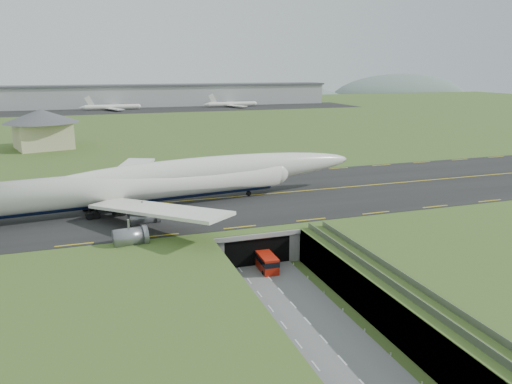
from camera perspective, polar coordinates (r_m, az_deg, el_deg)
name	(u,v)px	position (r m, az deg, el deg)	size (l,w,h in m)	color
ground	(274,284)	(81.82, 2.04, -10.50)	(900.00, 900.00, 0.00)	#435C24
airfield_deck	(274,267)	(80.62, 2.06, -8.56)	(800.00, 800.00, 6.00)	gray
trench_road	(292,304)	(75.52, 4.11, -12.66)	(12.00, 75.00, 0.20)	slate
taxiway	(221,198)	(109.48, -4.07, -0.71)	(800.00, 44.00, 0.18)	black
tunnel_portal	(243,233)	(95.28, -1.52, -4.69)	(17.00, 22.30, 6.00)	gray
guideway	(405,294)	(69.13, 16.65, -11.10)	(3.00, 53.00, 7.05)	#A8A8A3
jumbo_jet	(160,182)	(103.32, -10.96, 1.14)	(91.70, 59.18, 19.70)	white
shuttle_tram	(266,261)	(86.60, 1.12, -7.91)	(2.81, 7.02, 2.86)	#AC1A0B
service_building	(42,125)	(190.42, -23.28, 7.00)	(30.98, 30.98, 13.73)	#C5BE8E
cargo_terminal	(123,96)	(370.34, -14.92, 10.58)	(320.00, 67.00, 15.60)	#B2B2B2
distant_hills	(181,106)	(509.08, -8.57, 9.72)	(700.00, 91.00, 60.00)	slate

